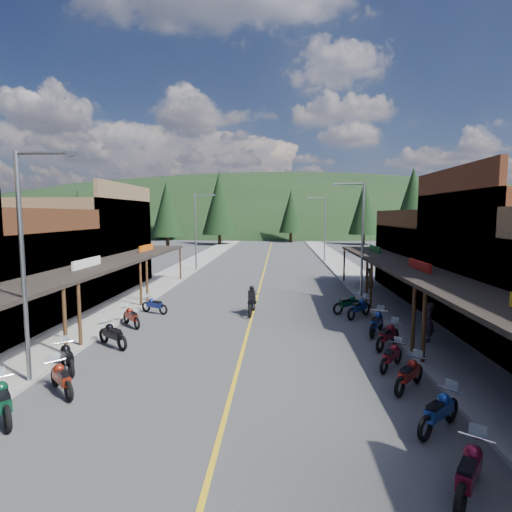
% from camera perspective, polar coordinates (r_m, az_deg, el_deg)
% --- Properties ---
extents(ground, '(220.00, 220.00, 0.00)m').
position_cam_1_polar(ground, '(19.84, -1.34, -11.34)').
color(ground, '#38383A').
rests_on(ground, ground).
extents(centerline, '(0.15, 90.00, 0.01)m').
position_cam_1_polar(centerline, '(39.36, 1.03, -2.63)').
color(centerline, gold).
rests_on(centerline, ground).
extents(sidewalk_west, '(3.40, 94.00, 0.15)m').
position_cam_1_polar(sidewalk_west, '(40.63, -11.33, -2.38)').
color(sidewalk_west, gray).
rests_on(sidewalk_west, ground).
extents(sidewalk_east, '(3.40, 94.00, 0.15)m').
position_cam_1_polar(sidewalk_east, '(39.96, 13.61, -2.57)').
color(sidewalk_east, gray).
rests_on(sidewalk_east, ground).
extents(shop_west_3, '(10.90, 10.20, 8.20)m').
position_cam_1_polar(shop_west_3, '(33.94, -23.56, 1.45)').
color(shop_west_3, brown).
rests_on(shop_west_3, ground).
extents(shop_east_3, '(10.90, 10.20, 6.20)m').
position_cam_1_polar(shop_east_3, '(32.73, 25.20, -0.50)').
color(shop_east_3, '#4C2D16').
rests_on(shop_east_3, ground).
extents(streetlight_0, '(2.16, 0.18, 8.00)m').
position_cam_1_polar(streetlight_0, '(15.50, -29.97, -0.18)').
color(streetlight_0, gray).
rests_on(streetlight_0, ground).
extents(streetlight_1, '(2.16, 0.18, 8.00)m').
position_cam_1_polar(streetlight_1, '(41.78, -8.44, 3.94)').
color(streetlight_1, gray).
rests_on(streetlight_1, ground).
extents(streetlight_2, '(2.16, 0.18, 8.00)m').
position_cam_1_polar(streetlight_2, '(27.45, 14.68, 2.77)').
color(streetlight_2, gray).
rests_on(streetlight_2, ground).
extents(streetlight_3, '(2.16, 0.18, 8.00)m').
position_cam_1_polar(streetlight_3, '(49.20, 9.66, 4.22)').
color(streetlight_3, gray).
rests_on(streetlight_3, ground).
extents(ridge_hill, '(310.00, 140.00, 60.00)m').
position_cam_1_polar(ridge_hill, '(154.00, 2.76, 3.79)').
color(ridge_hill, black).
rests_on(ridge_hill, ground).
extents(pine_0, '(5.04, 5.04, 11.00)m').
position_cam_1_polar(pine_0, '(90.93, -23.99, 5.84)').
color(pine_0, black).
rests_on(pine_0, ground).
extents(pine_1, '(5.88, 5.88, 12.50)m').
position_cam_1_polar(pine_1, '(92.49, -12.80, 6.67)').
color(pine_1, black).
rests_on(pine_1, ground).
extents(pine_2, '(6.72, 6.72, 14.00)m').
position_cam_1_polar(pine_2, '(77.77, -5.26, 7.51)').
color(pine_2, black).
rests_on(pine_2, ground).
extents(pine_3, '(5.04, 5.04, 11.00)m').
position_cam_1_polar(pine_3, '(84.92, 5.01, 6.36)').
color(pine_3, black).
rests_on(pine_3, ground).
extents(pine_4, '(5.88, 5.88, 12.50)m').
position_cam_1_polar(pine_4, '(80.59, 15.21, 6.73)').
color(pine_4, black).
rests_on(pine_4, ground).
extents(pine_5, '(6.72, 6.72, 14.00)m').
position_cam_1_polar(pine_5, '(96.52, 23.14, 6.75)').
color(pine_5, black).
rests_on(pine_5, ground).
extents(pine_6, '(5.04, 5.04, 11.00)m').
position_cam_1_polar(pine_6, '(94.05, 31.70, 5.46)').
color(pine_6, black).
rests_on(pine_6, ground).
extents(pine_7, '(5.88, 5.88, 12.50)m').
position_cam_1_polar(pine_7, '(100.65, -16.25, 6.52)').
color(pine_7, black).
rests_on(pine_7, ground).
extents(pine_8, '(4.48, 4.48, 10.00)m').
position_cam_1_polar(pine_8, '(63.42, -18.57, 5.75)').
color(pine_8, black).
rests_on(pine_8, ground).
extents(pine_9, '(4.93, 4.93, 10.80)m').
position_cam_1_polar(pine_9, '(67.71, 22.82, 5.93)').
color(pine_9, black).
rests_on(pine_9, ground).
extents(pine_10, '(5.38, 5.38, 11.60)m').
position_cam_1_polar(pine_10, '(71.61, -12.60, 6.55)').
color(pine_10, black).
rests_on(pine_10, ground).
extents(pine_11, '(5.82, 5.82, 12.40)m').
position_cam_1_polar(pine_11, '(59.81, 21.45, 6.81)').
color(pine_11, black).
rests_on(pine_11, ground).
extents(bike_west_4, '(2.09, 2.18, 1.29)m').
position_cam_1_polar(bike_west_4, '(14.15, -32.46, -16.82)').
color(bike_west_4, '#0B3B24').
rests_on(bike_west_4, ground).
extents(bike_west_5, '(1.93, 1.91, 1.17)m').
position_cam_1_polar(bike_west_5, '(15.12, -26.05, -15.27)').
color(bike_west_5, maroon).
rests_on(bike_west_5, ground).
extents(bike_west_6, '(1.82, 2.03, 1.18)m').
position_cam_1_polar(bike_west_6, '(17.03, -25.39, -12.82)').
color(bike_west_6, black).
rests_on(bike_west_6, ground).
extents(bike_west_7, '(2.16, 1.88, 1.24)m').
position_cam_1_polar(bike_west_7, '(19.19, -19.82, -10.38)').
color(bike_west_7, black).
rests_on(bike_west_7, ground).
extents(bike_west_8, '(1.86, 1.95, 1.15)m').
position_cam_1_polar(bike_west_8, '(22.25, -17.39, -8.15)').
color(bike_west_8, maroon).
rests_on(bike_west_8, ground).
extents(bike_west_9, '(2.01, 1.41, 1.10)m').
position_cam_1_polar(bike_west_9, '(24.72, -14.31, -6.72)').
color(bike_west_9, navy).
rests_on(bike_west_9, ground).
extents(bike_east_3, '(1.88, 2.23, 1.26)m').
position_cam_1_polar(bike_east_3, '(10.39, 28.19, -25.29)').
color(bike_east_3, maroon).
rests_on(bike_east_3, ground).
extents(bike_east_4, '(2.03, 1.99, 1.22)m').
position_cam_1_polar(bike_east_4, '(12.66, 24.70, -19.34)').
color(bike_east_4, navy).
rests_on(bike_east_4, ground).
extents(bike_east_5, '(1.87, 2.05, 1.19)m').
position_cam_1_polar(bike_east_5, '(14.90, 21.06, -15.31)').
color(bike_east_5, maroon).
rests_on(bike_east_5, ground).
extents(bike_east_6, '(1.66, 1.90, 1.09)m').
position_cam_1_polar(bike_east_6, '(16.56, 18.79, -13.25)').
color(bike_east_6, maroon).
rests_on(bike_east_6, ground).
extents(bike_east_7, '(1.90, 2.13, 1.23)m').
position_cam_1_polar(bike_east_7, '(18.93, 18.33, -10.57)').
color(bike_east_7, maroon).
rests_on(bike_east_7, ground).
extents(bike_east_8, '(1.69, 2.35, 1.29)m').
position_cam_1_polar(bike_east_8, '(20.81, 16.86, -8.93)').
color(bike_east_8, navy).
rests_on(bike_east_8, ground).
extents(bike_east_9, '(2.05, 2.17, 1.28)m').
position_cam_1_polar(bike_east_9, '(23.69, 14.52, -7.05)').
color(bike_east_9, navy).
rests_on(bike_east_9, ground).
extents(bike_east_10, '(2.30, 1.84, 1.28)m').
position_cam_1_polar(bike_east_10, '(24.62, 13.07, -6.52)').
color(bike_east_10, '#0B3821').
rests_on(bike_east_10, ground).
extents(rider_on_bike, '(0.91, 2.37, 1.78)m').
position_cam_1_polar(rider_on_bike, '(23.74, -0.58, -6.66)').
color(rider_on_bike, black).
rests_on(rider_on_bike, ground).
extents(pedestrian_east_a, '(0.62, 0.76, 1.82)m').
position_cam_1_polar(pedestrian_east_a, '(19.88, 23.48, -8.64)').
color(pedestrian_east_a, '#2B2131').
rests_on(pedestrian_east_a, sidewalk_east).
extents(pedestrian_east_b, '(0.88, 0.68, 1.59)m').
position_cam_1_polar(pedestrian_east_b, '(32.34, 15.88, -3.07)').
color(pedestrian_east_b, '#4D4631').
rests_on(pedestrian_east_b, sidewalk_east).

